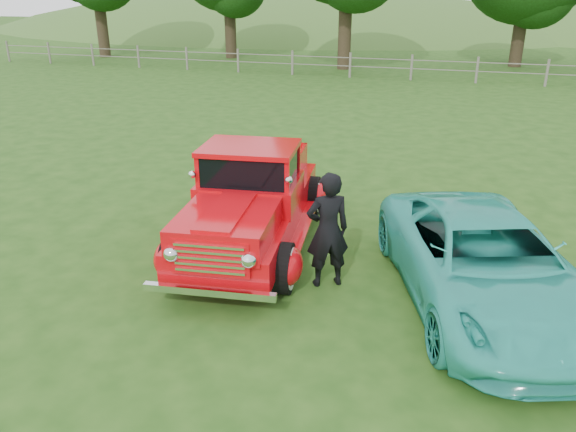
% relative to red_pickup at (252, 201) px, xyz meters
% --- Properties ---
extents(ground, '(140.00, 140.00, 0.00)m').
position_rel_red_pickup_xyz_m(ground, '(0.40, -2.16, -0.80)').
color(ground, '#1F4612').
rests_on(ground, ground).
extents(distant_hills, '(116.00, 60.00, 18.00)m').
position_rel_red_pickup_xyz_m(distant_hills, '(-3.68, 57.31, -5.34)').
color(distant_hills, '#345A21').
rests_on(distant_hills, ground).
extents(fence_line, '(48.00, 0.12, 1.20)m').
position_rel_red_pickup_xyz_m(fence_line, '(0.40, 19.84, -0.19)').
color(fence_line, slate).
rests_on(fence_line, ground).
extents(red_pickup, '(2.73, 5.18, 1.78)m').
position_rel_red_pickup_xyz_m(red_pickup, '(0.00, 0.00, 0.00)').
color(red_pickup, black).
rests_on(red_pickup, ground).
extents(teal_sedan, '(3.63, 5.11, 1.29)m').
position_rel_red_pickup_xyz_m(teal_sedan, '(3.75, -0.86, -0.15)').
color(teal_sedan, '#2DB4A2').
rests_on(teal_sedan, ground).
extents(man, '(0.76, 0.69, 1.75)m').
position_rel_red_pickup_xyz_m(man, '(1.56, -0.97, 0.08)').
color(man, black).
rests_on(man, ground).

